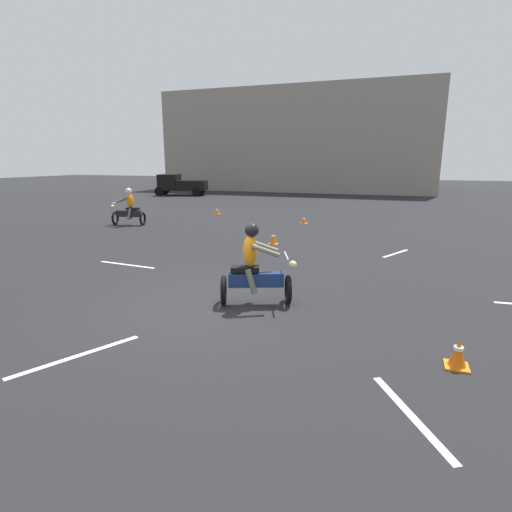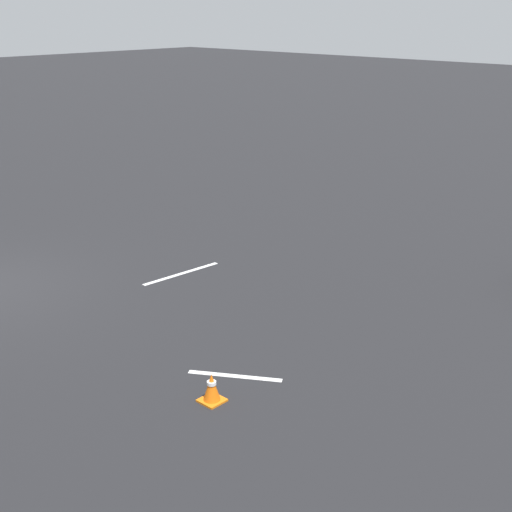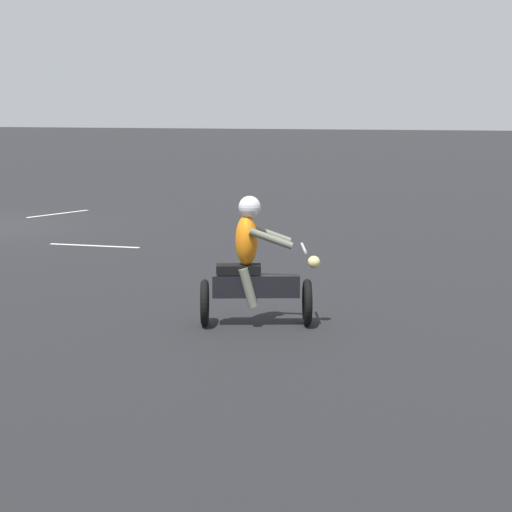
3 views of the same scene
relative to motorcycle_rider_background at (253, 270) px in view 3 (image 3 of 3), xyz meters
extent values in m
torus|color=black|center=(-0.67, -0.15, -0.43)|extent=(0.23, 0.61, 0.60)
torus|color=black|center=(0.60, 0.13, -0.43)|extent=(0.23, 0.61, 0.60)
cube|color=black|center=(-0.03, -0.01, -0.21)|extent=(1.13, 0.47, 0.28)
cube|color=black|center=(0.18, 0.04, 0.01)|extent=(0.60, 0.37, 0.10)
cylinder|color=silver|center=(-0.62, -0.14, 0.27)|extent=(0.19, 0.69, 0.04)
sphere|color=#F2E08C|center=(-0.75, -0.17, 0.09)|extent=(0.19, 0.19, 0.16)
ellipsoid|color=orange|center=(0.08, 0.02, 0.37)|extent=(0.36, 0.45, 0.64)
cylinder|color=slate|center=(-0.25, 0.15, 0.42)|extent=(0.55, 0.21, 0.27)
cylinder|color=slate|center=(-0.17, -0.24, 0.42)|extent=(0.55, 0.21, 0.27)
cylinder|color=slate|center=(0.03, 0.15, -0.21)|extent=(0.27, 0.17, 0.51)
cylinder|color=slate|center=(0.09, -0.12, -0.21)|extent=(0.27, 0.17, 0.51)
sphere|color=silver|center=(0.04, 0.01, 0.79)|extent=(0.33, 0.33, 0.28)
cube|color=silver|center=(4.35, -5.96, -0.72)|extent=(1.87, 0.23, 0.01)
cube|color=silver|center=(7.04, -10.67, -0.72)|extent=(0.95, 1.77, 0.01)
camera|label=1|loc=(11.37, -14.87, 2.10)|focal=28.00mm
camera|label=2|loc=(13.27, 4.43, 4.46)|focal=50.00mm
camera|label=3|loc=(-2.47, 12.12, 2.21)|focal=70.00mm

